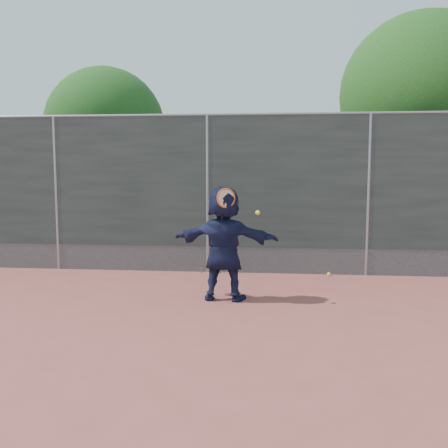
{
  "coord_description": "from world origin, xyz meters",
  "views": [
    {
      "loc": [
        1.26,
        -5.93,
        2.0
      ],
      "look_at": [
        0.52,
        1.5,
        1.16
      ],
      "focal_mm": 40.0,
      "sensor_mm": 36.0,
      "label": 1
    }
  ],
  "objects": [
    {
      "name": "tree_right",
      "position": [
        4.68,
        5.75,
        3.49
      ],
      "size": [
        3.78,
        3.6,
        5.39
      ],
      "color": "#382314",
      "rests_on": "ground"
    },
    {
      "name": "player",
      "position": [
        0.52,
        1.5,
        0.87
      ],
      "size": [
        1.66,
        0.67,
        1.75
      ],
      "primitive_type": "imported",
      "rotation": [
        0.0,
        0.0,
        3.04
      ],
      "color": "#161C3D",
      "rests_on": "ground"
    },
    {
      "name": "fence",
      "position": [
        -0.0,
        3.5,
        1.58
      ],
      "size": [
        20.0,
        0.06,
        3.03
      ],
      "color": "#38423D",
      "rests_on": "ground"
    },
    {
      "name": "weed_clump",
      "position": [
        0.29,
        3.38,
        0.13
      ],
      "size": [
        0.68,
        0.07,
        0.3
      ],
      "color": "#387226",
      "rests_on": "ground"
    },
    {
      "name": "ball_ground",
      "position": [
        2.3,
        3.35,
        0.03
      ],
      "size": [
        0.07,
        0.07,
        0.07
      ],
      "primitive_type": "sphere",
      "color": "#F8F537",
      "rests_on": "ground"
    },
    {
      "name": "ground",
      "position": [
        0.0,
        0.0,
        0.0
      ],
      "size": [
        80.0,
        80.0,
        0.0
      ],
      "primitive_type": "plane",
      "color": "#9E4C42",
      "rests_on": "ground"
    },
    {
      "name": "swing_action",
      "position": [
        0.61,
        1.3,
        1.53
      ],
      "size": [
        0.63,
        0.17,
        0.51
      ],
      "color": "orange",
      "rests_on": "ground"
    },
    {
      "name": "tree_left",
      "position": [
        -2.85,
        6.55,
        2.94
      ],
      "size": [
        3.15,
        3.0,
        4.53
      ],
      "color": "#382314",
      "rests_on": "ground"
    }
  ]
}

